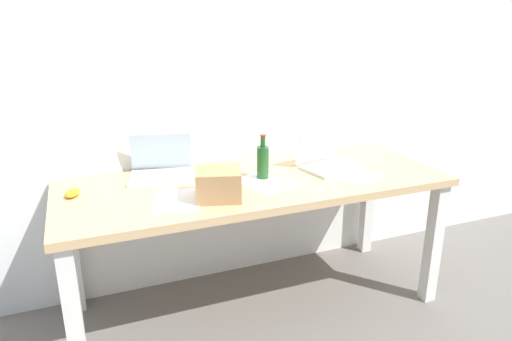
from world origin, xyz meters
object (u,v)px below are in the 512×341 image
Objects in this scene: laptop_right at (327,161)px; cardboard_box at (219,184)px; computer_mouse at (73,193)px; desk at (256,196)px; laptop_left at (161,168)px; beer_bottle at (263,161)px.

laptop_right is 0.72m from cardboard_box.
computer_mouse is 0.69m from cardboard_box.
laptop_left reaches higher than desk.
desk is 5.98× the size of laptop_right.
laptop_left is at bearing 167.77° from laptop_right.
desk is 8.53× the size of beer_bottle.
laptop_left is 1.82× the size of cardboard_box.
laptop_right is at bearing -12.23° from laptop_left.
desk is at bearing -169.22° from beer_bottle.
computer_mouse reaches higher than desk.
laptop_right is at bearing 4.71° from desk.
cardboard_box is at bearing 0.37° from computer_mouse.
desk is at bearing -175.29° from laptop_right.
desk is 0.90m from computer_mouse.
laptop_right is 0.40m from beer_bottle.
cardboard_box is (0.19, -0.40, 0.02)m from laptop_left.
laptop_left is (-0.45, 0.23, 0.14)m from desk.
desk is 9.76× the size of cardboard_box.
beer_bottle reaches higher than cardboard_box.
laptop_left is 0.44m from cardboard_box.
computer_mouse is at bearing 173.61° from desk.
beer_bottle is at bearing 31.17° from cardboard_box.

